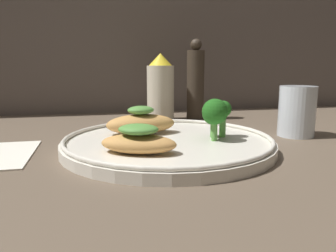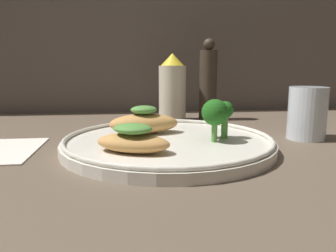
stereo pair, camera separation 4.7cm
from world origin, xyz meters
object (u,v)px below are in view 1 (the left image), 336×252
at_px(broccoli_bunch, 216,113).
at_px(drinking_glass, 297,111).
at_px(plate, 168,142).
at_px(pepper_grinder, 195,83).
at_px(sauce_bottle, 161,89).

distance_m(broccoli_bunch, drinking_glass, 0.17).
bearing_deg(broccoli_bunch, drinking_glass, 16.64).
distance_m(plate, drinking_glass, 0.24).
bearing_deg(pepper_grinder, sauce_bottle, 180.00).
bearing_deg(sauce_bottle, drinking_glass, -47.34).
bearing_deg(pepper_grinder, plate, -115.42).
bearing_deg(pepper_grinder, broccoli_bunch, -101.06).
height_order(broccoli_bunch, sauce_bottle, sauce_bottle).
relative_size(plate, sauce_bottle, 2.09).
bearing_deg(plate, sauce_bottle, 80.99).
xyz_separation_m(broccoli_bunch, drinking_glass, (0.17, 0.05, -0.01)).
distance_m(broccoli_bunch, pepper_grinder, 0.27).
bearing_deg(drinking_glass, broccoli_bunch, -163.36).
relative_size(sauce_bottle, drinking_glass, 1.70).
bearing_deg(broccoli_bunch, pepper_grinder, 78.94).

